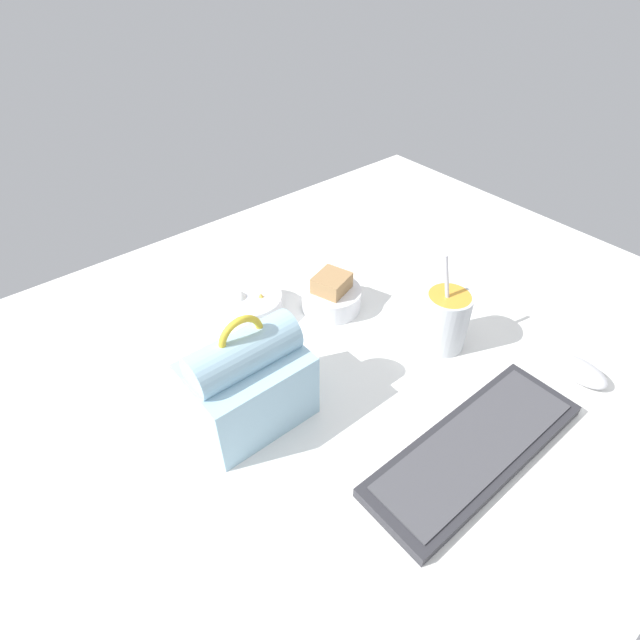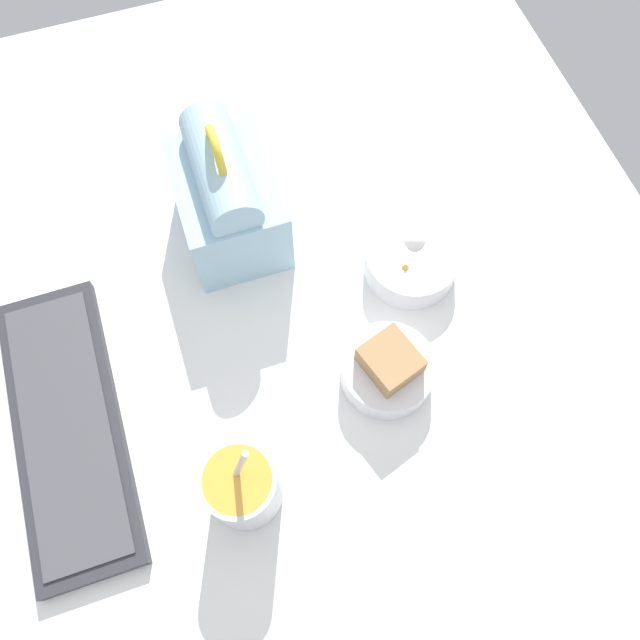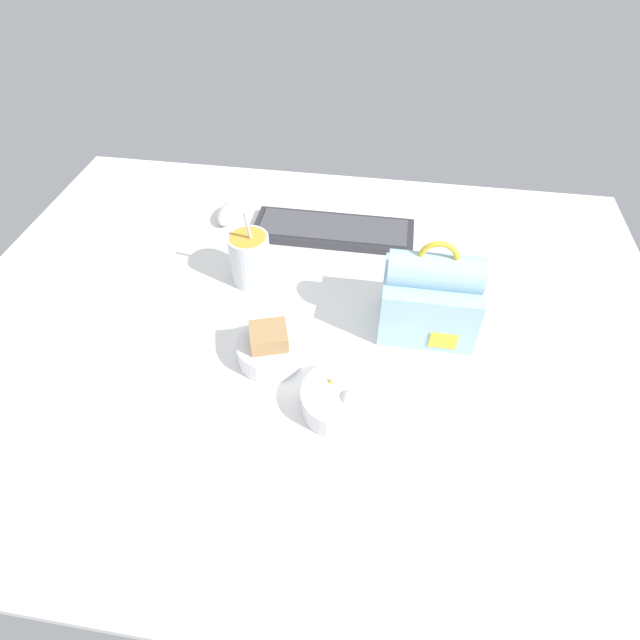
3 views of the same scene
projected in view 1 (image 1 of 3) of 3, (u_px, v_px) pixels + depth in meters
The scene contains 7 objects.
desk_surface at pixel (350, 349), 91.19cm from camera, with size 140.00×110.00×2.00cm.
keyboard at pixel (475, 448), 72.39cm from camera, with size 36.73×12.33×2.10cm.
lunch_bag at pixel (247, 382), 73.42cm from camera, with size 17.16×12.82×19.93cm.
soup_cup at pixel (445, 319), 87.20cm from camera, with size 8.22×8.22×18.22cm.
bento_bowl_sandwich at pixel (331, 296), 96.95cm from camera, with size 11.59×11.59×7.54cm.
bento_bowl_snacks at pixel (250, 304), 95.73cm from camera, with size 12.43×12.43×5.50cm.
computer_mouse at pixel (580, 371), 83.30cm from camera, with size 4.83×9.23×3.25cm.
Camera 1 is at (46.24, 47.30, 64.22)cm, focal length 28.00 mm.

